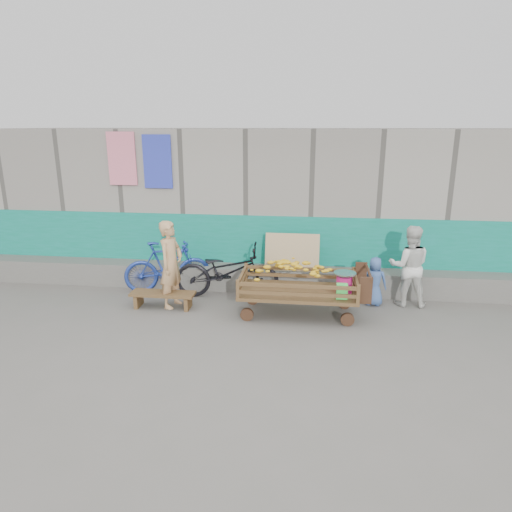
# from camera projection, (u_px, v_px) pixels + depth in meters

# --- Properties ---
(ground) EXTENTS (80.00, 80.00, 0.00)m
(ground) POSITION_uv_depth(u_px,v_px,m) (263.00, 346.00, 6.58)
(ground) COLOR #5F5E57
(ground) RESTS_ON ground
(building_wall) EXTENTS (12.00, 3.50, 3.00)m
(building_wall) POSITION_uv_depth(u_px,v_px,m) (283.00, 201.00, 10.04)
(building_wall) COLOR gray
(building_wall) RESTS_ON ground
(banana_cart) EXTENTS (2.11, 0.97, 0.90)m
(banana_cart) POSITION_uv_depth(u_px,v_px,m) (296.00, 280.00, 7.51)
(banana_cart) COLOR #51361B
(banana_cart) RESTS_ON ground
(bench) EXTENTS (1.12, 0.33, 0.28)m
(bench) POSITION_uv_depth(u_px,v_px,m) (163.00, 296.00, 7.91)
(bench) COLOR #51361B
(bench) RESTS_ON ground
(vendor_man) EXTENTS (0.49, 0.63, 1.53)m
(vendor_man) POSITION_uv_depth(u_px,v_px,m) (171.00, 264.00, 7.84)
(vendor_man) COLOR tan
(vendor_man) RESTS_ON ground
(woman) EXTENTS (0.73, 0.58, 1.43)m
(woman) POSITION_uv_depth(u_px,v_px,m) (409.00, 266.00, 7.90)
(woman) COLOR silver
(woman) RESTS_ON ground
(child) EXTENTS (0.46, 0.34, 0.87)m
(child) POSITION_uv_depth(u_px,v_px,m) (374.00, 281.00, 7.98)
(child) COLOR #3E5F9C
(child) RESTS_ON ground
(bicycle_dark) EXTENTS (1.93, 0.78, 1.00)m
(bicycle_dark) POSITION_uv_depth(u_px,v_px,m) (227.00, 272.00, 8.31)
(bicycle_dark) COLOR black
(bicycle_dark) RESTS_ON ground
(bicycle_blue) EXTENTS (1.69, 0.95, 0.98)m
(bicycle_blue) POSITION_uv_depth(u_px,v_px,m) (168.00, 266.00, 8.64)
(bicycle_blue) COLOR #233D9F
(bicycle_blue) RESTS_ON ground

